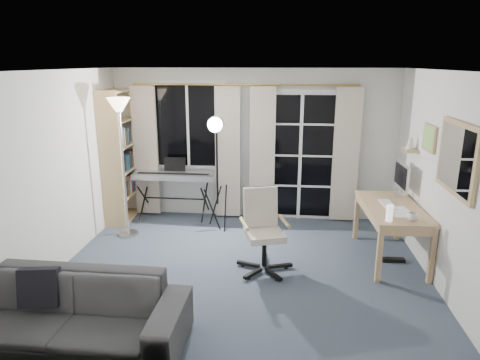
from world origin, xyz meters
name	(u,v)px	position (x,y,z in m)	size (l,w,h in m)	color
floor	(241,272)	(0.00, 0.00, -0.01)	(4.50, 4.00, 0.02)	#394353
window	(188,126)	(-1.05, 1.97, 1.50)	(1.20, 0.08, 1.40)	white
french_door	(300,157)	(0.75, 1.97, 1.03)	(1.32, 0.09, 2.11)	white
curtains	(244,153)	(-0.14, 1.88, 1.09)	(3.60, 0.07, 2.13)	gold
bookshelf	(119,159)	(-2.13, 1.67, 0.99)	(0.36, 0.98, 2.09)	tan
torchiere_lamp	(120,126)	(-1.79, 0.97, 1.62)	(0.34, 0.34, 2.02)	#B2B2B7
keyboard_piano	(174,177)	(-1.25, 1.70, 0.71)	(1.30, 0.63, 0.94)	black
studio_light	(216,138)	(-0.50, 1.31, 1.43)	(0.31, 0.36, 1.78)	black
office_chair	(262,222)	(0.24, 0.15, 0.59)	(0.70, 0.67, 1.01)	black
desk	(392,213)	(1.88, 0.55, 0.63)	(0.73, 1.37, 0.72)	tan
monitor	(402,177)	(2.08, 1.00, 0.99)	(0.18, 0.52, 0.45)	silver
desk_clutter	(391,224)	(1.82, 0.32, 0.56)	(0.41, 0.83, 0.91)	white
mug	(413,216)	(1.98, 0.05, 0.78)	(0.12, 0.09, 0.12)	silver
wall_mirror	(457,158)	(2.22, -0.35, 1.55)	(0.04, 0.94, 0.74)	tan
framed_print	(429,138)	(2.23, 0.55, 1.60)	(0.03, 0.42, 0.32)	tan
wall_shelf	(410,146)	(2.16, 1.05, 1.41)	(0.16, 0.30, 0.18)	tan
sofa	(66,302)	(-1.42, -1.55, 0.42)	(2.13, 0.65, 0.83)	#343336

